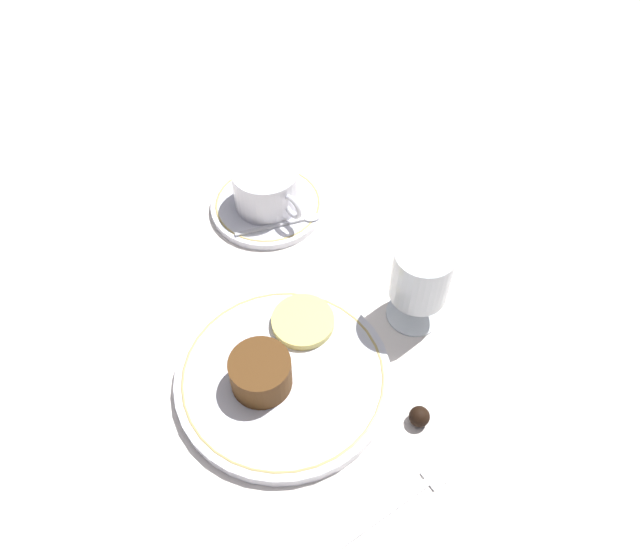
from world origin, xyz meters
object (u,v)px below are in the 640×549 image
Objects in this scene: coffee_cup at (266,187)px; fork at (412,493)px; dinner_plate at (283,377)px; dessert_cake at (262,374)px; wine_glass at (421,278)px.

coffee_cup is 0.63× the size of fork.
dinner_plate is 0.04m from dessert_cake.
coffee_cup reaches higher than dinner_plate.
fork is at bearing 4.20° from dinner_plate.
fork is at bearing -47.78° from wine_glass.
dessert_cake is (-0.01, -0.02, 0.03)m from dinner_plate.
wine_glass reaches higher than fork.
coffee_cup reaches higher than fork.
dinner_plate is 0.27m from coffee_cup.
fork is (0.18, 0.01, -0.01)m from dinner_plate.
fork is at bearing 11.04° from dessert_cake.
dinner_plate is 2.11× the size of wine_glass.
coffee_cup is 0.26m from wine_glass.
fork is 0.19m from dessert_cake.
wine_glass is at bearing 3.89° from coffee_cup.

